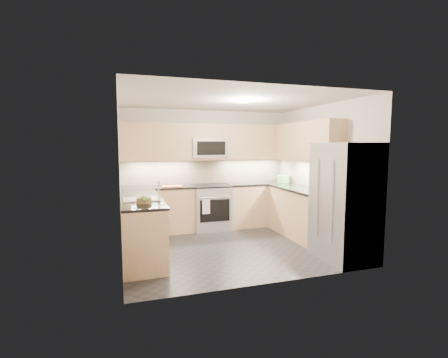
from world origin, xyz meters
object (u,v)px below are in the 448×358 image
at_px(utensil_bowl, 284,179).
at_px(cutting_board, 172,186).
at_px(fruit_basket, 144,200).
at_px(gas_range, 211,207).
at_px(microwave, 209,148).
at_px(refrigerator, 345,202).

xyz_separation_m(utensil_bowl, cutting_board, (-2.46, 0.05, -0.07)).
bearing_deg(utensil_bowl, fruit_basket, -151.60).
relative_size(gas_range, cutting_board, 2.37).
relative_size(gas_range, fruit_basket, 4.31).
distance_m(microwave, refrigerator, 3.04).
bearing_deg(utensil_bowl, gas_range, 176.13).
distance_m(gas_range, cutting_board, 0.95).
distance_m(utensil_bowl, cutting_board, 2.46).
bearing_deg(refrigerator, fruit_basket, 168.06).
bearing_deg(gas_range, microwave, 90.00).
relative_size(gas_range, utensil_bowl, 3.40).
bearing_deg(refrigerator, microwave, 119.62).
distance_m(microwave, utensil_bowl, 1.80).
xyz_separation_m(refrigerator, cutting_board, (-2.26, 2.37, 0.05)).
height_order(refrigerator, utensil_bowl, refrigerator).
xyz_separation_m(gas_range, fruit_basket, (-1.48, -1.80, 0.52)).
height_order(gas_range, microwave, microwave).
height_order(microwave, fruit_basket, microwave).
bearing_deg(cutting_board, microwave, 12.89).
bearing_deg(microwave, fruit_basket, -127.54).
relative_size(cutting_board, fruit_basket, 1.82).
bearing_deg(microwave, gas_range, -90.00).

